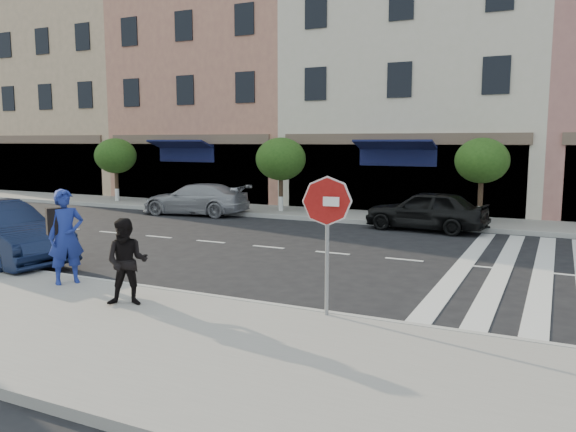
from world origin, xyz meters
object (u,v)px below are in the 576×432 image
object	(u,v)px
photographer	(66,237)
car_far_mid	(426,210)
walker	(127,262)
car_far_left	(196,199)
stop_sign	(327,214)

from	to	relation	value
photographer	car_far_mid	distance (m)	12.17
walker	car_far_left	bearing A→B (deg)	91.45
photographer	car_far_mid	world-z (taller)	photographer
car_far_left	car_far_mid	bearing A→B (deg)	82.99
car_far_left	car_far_mid	distance (m)	9.59
stop_sign	walker	world-z (taller)	stop_sign
photographer	car_far_mid	xyz separation A→B (m)	(4.95, 11.10, -0.42)
car_far_left	photographer	bearing A→B (deg)	15.66
walker	car_far_mid	size ratio (longest dim) A/B	0.38
car_far_left	walker	bearing A→B (deg)	23.12
walker	photographer	bearing A→B (deg)	134.56
walker	car_far_mid	distance (m)	12.09
stop_sign	car_far_mid	xyz separation A→B (m)	(-0.66, 10.77, -1.17)
walker	stop_sign	bearing A→B (deg)	-12.43
car_far_mid	car_far_left	bearing A→B (deg)	-84.60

